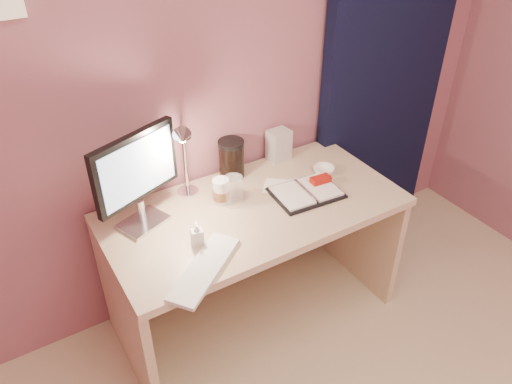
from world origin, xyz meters
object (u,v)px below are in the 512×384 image
keyboard (204,269)px  dark_jar (232,161)px  lotion_bottle (197,233)px  bowl (324,170)px  desk_lamp (202,151)px  monitor (135,173)px  coffee_cup (221,192)px  clear_cup (234,191)px  product_box (279,145)px  desk (247,235)px  planner (307,191)px

keyboard → dark_jar: bearing=15.1°
lotion_bottle → dark_jar: 0.55m
bowl → desk_lamp: size_ratio=0.25×
monitor → desk_lamp: bearing=-19.6°
keyboard → bowl: (0.84, 0.32, 0.01)m
coffee_cup → clear_cup: clear_cup is taller
product_box → monitor: bearing=-173.2°
desk → product_box: bearing=34.5°
planner → coffee_cup: coffee_cup is taller
product_box → desk_lamp: bearing=-167.9°
lotion_bottle → product_box: 0.79m
desk → monitor: monitor is taller
desk → keyboard: (-0.39, -0.34, 0.23)m
desk → planner: 0.38m
monitor → planner: monitor is taller
desk → planner: bearing=-22.6°
monitor → lotion_bottle: (0.15, -0.25, -0.21)m
bowl → desk_lamp: (-0.63, 0.09, 0.26)m
desk → clear_cup: (-0.07, -0.01, 0.30)m
monitor → clear_cup: 0.47m
desk → monitor: 0.70m
planner → dark_jar: bearing=130.0°
planner → desk_lamp: size_ratio=0.77×
desk → dark_jar: size_ratio=7.81×
clear_cup → keyboard: bearing=-134.2°
planner → coffee_cup: 0.42m
desk → bowl: bowl is taller
monitor → planner: 0.83m
clear_cup → lotion_bottle: 0.32m
planner → clear_cup: (-0.35, 0.11, 0.06)m
coffee_cup → lotion_bottle: size_ratio=1.16×
planner → lotion_bottle: 0.62m
planner → product_box: bearing=84.3°
coffee_cup → bowl: 0.57m
keyboard → dark_jar: (0.43, 0.55, 0.08)m
desk → dark_jar: (0.04, 0.21, 0.32)m
keyboard → dark_jar: 0.70m
clear_cup → lotion_bottle: size_ratio=1.35×
coffee_cup → monitor: bearing=174.0°
desk → bowl: bearing=-1.4°
keyboard → monitor: bearing=67.0°
lotion_bottle → planner: bearing=5.6°
desk → bowl: (0.46, -0.01, 0.24)m
product_box → keyboard: bearing=-146.0°
monitor → coffee_cup: (0.38, -0.04, -0.21)m
keyboard → desk: bearing=3.9°
desk → coffee_cup: (-0.12, 0.03, 0.29)m
monitor → lotion_bottle: 0.36m
bowl → dark_jar: dark_jar is taller
lotion_bottle → keyboard: bearing=-106.6°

